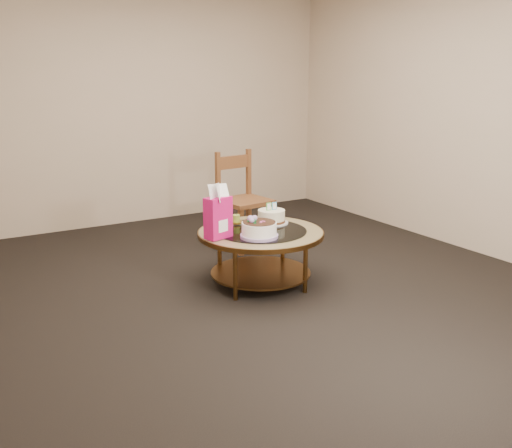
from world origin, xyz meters
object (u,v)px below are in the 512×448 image
coffee_table (261,240)px  gift_bag (218,212)px  dining_chair (242,200)px  decorated_cake (259,230)px  cream_cake (271,217)px

coffee_table → gift_bag: bearing=-178.0°
gift_bag → dining_chair: size_ratio=0.43×
dining_chair → coffee_table: bearing=-118.5°
decorated_cake → cream_cake: size_ratio=1.04×
dining_chair → cream_cake: bearing=-110.1°
cream_cake → gift_bag: 0.62m
cream_cake → dining_chair: size_ratio=0.30×
coffee_table → gift_bag: 0.48m
coffee_table → dining_chair: dining_chair is taller
gift_bag → coffee_table: bearing=-13.8°
coffee_table → decorated_cake: 0.25m
gift_bag → dining_chair: 1.28m
decorated_cake → dining_chair: dining_chair is taller
cream_cake → coffee_table: bearing=-140.3°
cream_cake → dining_chair: (0.20, 0.85, -0.03)m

